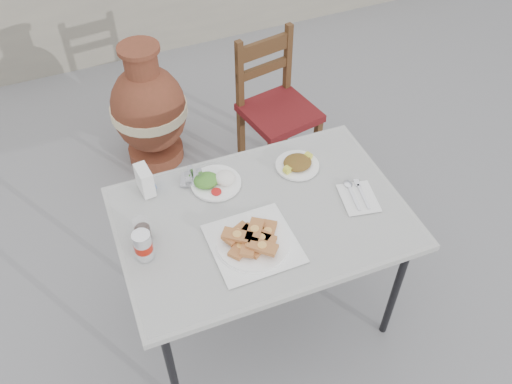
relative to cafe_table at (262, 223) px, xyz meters
name	(u,v)px	position (x,y,z in m)	size (l,w,h in m)	color
ground	(249,303)	(-0.04, 0.06, -0.64)	(80.00, 80.00, 0.00)	slate
cafe_table	(262,223)	(0.00, 0.00, 0.00)	(1.16, 0.80, 0.69)	black
pide_plate	(253,239)	(-0.09, -0.12, 0.08)	(0.32, 0.32, 0.06)	white
salad_rice_plate	(215,181)	(-0.11, 0.23, 0.07)	(0.21, 0.21, 0.05)	white
salad_chopped_plate	(297,164)	(0.25, 0.19, 0.06)	(0.19, 0.19, 0.04)	white
soda_can	(143,245)	(-0.47, -0.02, 0.11)	(0.07, 0.07, 0.12)	white
cola_glass	(143,230)	(-0.46, 0.07, 0.09)	(0.06, 0.06, 0.09)	white
napkin_holder	(145,180)	(-0.38, 0.31, 0.11)	(0.07, 0.10, 0.12)	white
condiment_caddy	(193,177)	(-0.19, 0.28, 0.07)	(0.12, 0.11, 0.07)	silver
cutlery_napkin	(357,195)	(0.39, -0.06, 0.05)	(0.17, 0.20, 0.01)	white
chair	(276,107)	(0.49, 0.91, -0.21)	(0.43, 0.43, 0.84)	#371D0F
terracotta_urn	(149,110)	(-0.16, 1.27, -0.28)	(0.44, 0.44, 0.77)	brown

